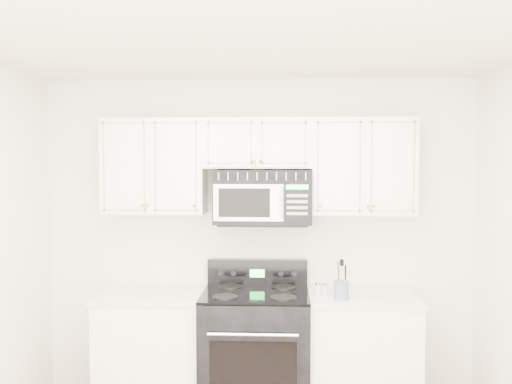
{
  "coord_description": "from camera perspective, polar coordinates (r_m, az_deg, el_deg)",
  "views": [
    {
      "loc": [
        0.21,
        -2.9,
        1.94
      ],
      "look_at": [
        0.0,
        1.3,
        1.71
      ],
      "focal_mm": 40.0,
      "sensor_mm": 36.0,
      "label": 1
    }
  ],
  "objects": [
    {
      "name": "base_cabinet_right",
      "position": [
        4.64,
        10.41,
        -15.97
      ],
      "size": [
        0.86,
        0.65,
        0.92
      ],
      "color": "white",
      "rests_on": "ground"
    },
    {
      "name": "microwave",
      "position": [
        4.47,
        0.69,
        -0.46
      ],
      "size": [
        0.76,
        0.43,
        0.42
      ],
      "color": "black",
      "rests_on": "ground"
    },
    {
      "name": "utensil_crock",
      "position": [
        4.3,
        8.54,
        -9.61
      ],
      "size": [
        0.11,
        0.11,
        0.29
      ],
      "color": "#465E77",
      "rests_on": "base_cabinet_right"
    },
    {
      "name": "shaker_pepper",
      "position": [
        4.39,
        6.95,
        -9.65
      ],
      "size": [
        0.04,
        0.04,
        0.1
      ],
      "color": "silver",
      "rests_on": "base_cabinet_right"
    },
    {
      "name": "range",
      "position": [
        4.56,
        -0.04,
        -15.49
      ],
      "size": [
        0.81,
        0.74,
        1.13
      ],
      "color": "black",
      "rests_on": "ground"
    },
    {
      "name": "shaker_salt",
      "position": [
        4.38,
        6.22,
        -9.65
      ],
      "size": [
        0.04,
        0.04,
        0.1
      ],
      "color": "silver",
      "rests_on": "base_cabinet_right"
    },
    {
      "name": "room",
      "position": [
        2.98,
        -1.26,
        -9.28
      ],
      "size": [
        3.51,
        3.51,
        2.61
      ],
      "color": "brown",
      "rests_on": "ground"
    },
    {
      "name": "upper_cabinets",
      "position": [
        4.49,
        0.18,
        3.06
      ],
      "size": [
        2.44,
        0.37,
        0.75
      ],
      "color": "white",
      "rests_on": "ground"
    },
    {
      "name": "base_cabinet_left",
      "position": [
        4.71,
        -10.06,
        -15.66
      ],
      "size": [
        0.86,
        0.65,
        0.92
      ],
      "color": "white",
      "rests_on": "ground"
    }
  ]
}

